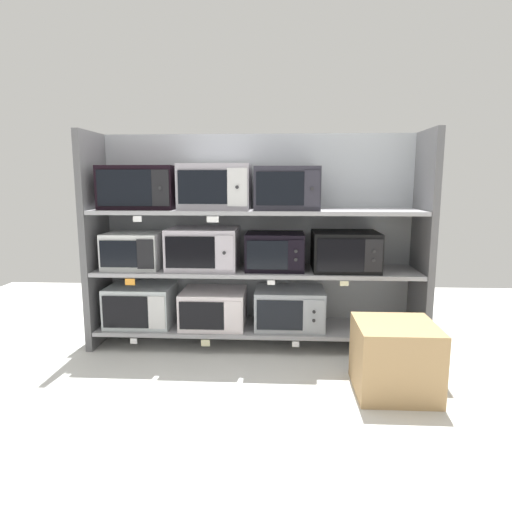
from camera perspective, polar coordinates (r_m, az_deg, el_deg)
name	(u,v)px	position (r m, az deg, el deg)	size (l,w,h in m)	color
ground	(246,409)	(2.68, -1.24, -19.01)	(6.44, 6.00, 0.02)	silver
back_panel	(258,237)	(3.63, 0.22, 2.42)	(2.64, 0.04, 1.64)	#9EA3A8
upright_left	(95,240)	(3.67, -19.90, 1.91)	(0.05, 0.47, 1.64)	#5B5B5E
upright_right	(423,243)	(3.54, 20.64, 1.61)	(0.05, 0.47, 1.64)	#5B5B5E
shelf_0	(256,328)	(3.54, 0.00, -9.15)	(2.44, 0.47, 0.03)	#99999E
microwave_0	(141,305)	(3.64, -14.49, -6.09)	(0.50, 0.41, 0.31)	#B2BBBF
microwave_1	(214,308)	(3.52, -5.43, -6.64)	(0.49, 0.43, 0.28)	silver
microwave_2	(289,308)	(3.48, 4.30, -6.65)	(0.53, 0.41, 0.30)	#9EA3AB
price_tag_0	(134,341)	(3.49, -15.41, -10.47)	(0.05, 0.00, 0.04)	white
price_tag_1	(206,343)	(3.37, -6.49, -11.02)	(0.07, 0.00, 0.05)	beige
price_tag_2	(296,344)	(3.32, 5.10, -11.20)	(0.05, 0.00, 0.04)	white
shelf_1	(256,271)	(3.42, 0.00, -1.90)	(2.44, 0.47, 0.03)	#99999E
microwave_3	(134,250)	(3.56, -15.36, 0.71)	(0.43, 0.37, 0.27)	silver
microwave_4	(203,248)	(3.43, -6.75, 0.98)	(0.53, 0.42, 0.31)	#B9B1BD
microwave_5	(275,251)	(3.38, 2.43, 0.62)	(0.44, 0.38, 0.28)	black
microwave_6	(345,251)	(3.41, 11.33, 0.64)	(0.49, 0.43, 0.29)	black
price_tag_3	(130,282)	(3.37, -15.85, -3.21)	(0.07, 0.00, 0.05)	orange
price_tag_4	(271,283)	(3.19, 1.96, -3.43)	(0.05, 0.00, 0.03)	white
price_tag_5	(344,284)	(3.22, 11.25, -3.49)	(0.06, 0.00, 0.03)	beige
shelf_2	(256,211)	(3.36, 0.00, 5.74)	(2.44, 0.47, 0.03)	#99999E
microwave_7	(140,188)	(3.50, -14.68, 8.48)	(0.56, 0.37, 0.32)	black
microwave_8	(215,187)	(3.38, -5.22, 8.83)	(0.52, 0.39, 0.34)	#9E99A3
microwave_9	(287,188)	(3.34, 3.97, 8.67)	(0.47, 0.41, 0.32)	#292832
price_tag_6	(137,219)	(3.28, -14.97, 4.61)	(0.06, 0.00, 0.04)	white
price_tag_7	(213,219)	(3.15, -5.57, 4.69)	(0.09, 0.00, 0.04)	white
shipping_carton	(395,358)	(2.89, 17.35, -12.35)	(0.47, 0.47, 0.43)	tan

